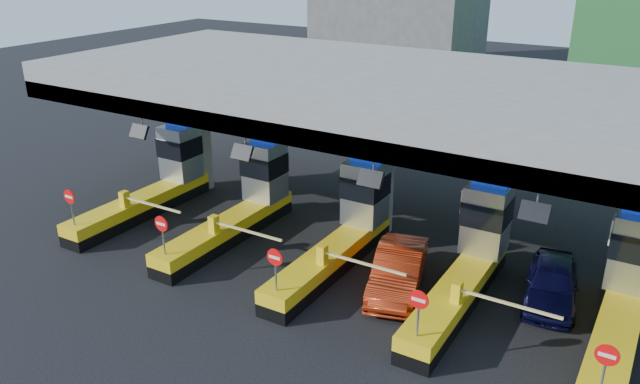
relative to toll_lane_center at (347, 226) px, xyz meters
The scene contains 9 objects.
ground 1.42m from the toll_lane_center, 90.42° to the right, with size 120.00×120.00×0.00m, color black.
toll_canopy 5.40m from the toll_lane_center, 90.02° to the left, with size 28.00×12.09×7.00m.
toll_lane_far_left 10.00m from the toll_lane_center, behind, with size 4.43×8.00×4.16m.
toll_lane_left 5.00m from the toll_lane_center, behind, with size 4.43×8.00×4.16m.
toll_lane_center is the anchor object (origin of this frame).
toll_lane_right 5.00m from the toll_lane_center, ahead, with size 4.43×8.00×4.16m.
toll_lane_far_right 10.00m from the toll_lane_center, ahead, with size 4.43×8.00×4.16m.
van 7.75m from the toll_lane_center, ahead, with size 1.73×4.29×1.46m, color black.
red_car 3.07m from the toll_lane_center, 23.47° to the right, with size 1.65×4.74×1.56m, color maroon.
Camera 1 is at (10.45, -19.24, 11.78)m, focal length 35.00 mm.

